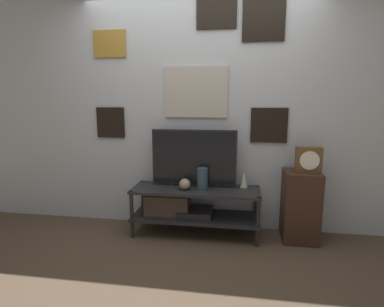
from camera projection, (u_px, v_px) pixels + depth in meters
The scene contains 9 objects.
ground_plane at pixel (192, 245), 3.02m from camera, with size 12.00×12.00×0.00m, color #4C3D2D.
wall_back at pixel (199, 107), 3.29m from camera, with size 6.40×0.08×2.70m.
media_console at pixel (185, 205), 3.23m from camera, with size 1.36×0.44×0.51m.
television at pixel (194, 157), 3.22m from camera, with size 0.92×0.05×0.62m.
vase_tall_ceramic at pixel (202, 179), 3.13m from camera, with size 0.11×0.11×0.23m.
vase_slim_bronze at pixel (244, 179), 3.22m from camera, with size 0.08×0.08×0.17m.
vase_round_glass at pixel (185, 184), 3.14m from camera, with size 0.12×0.12×0.12m.
side_table at pixel (300, 206), 3.08m from camera, with size 0.35×0.37×0.73m.
mantel_clock at pixel (308, 160), 2.98m from camera, with size 0.25×0.11×0.25m.
Camera 1 is at (0.43, -2.77, 1.44)m, focal length 28.00 mm.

